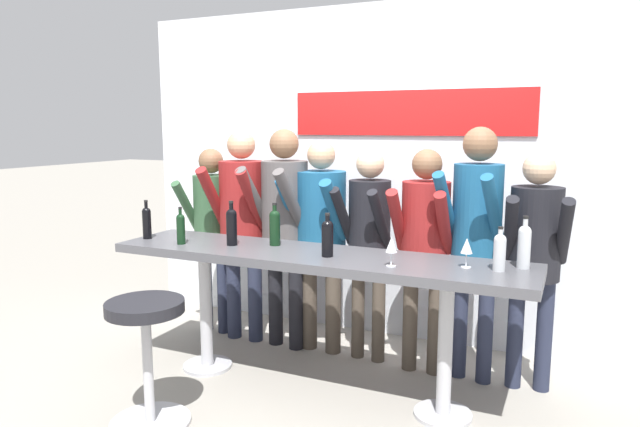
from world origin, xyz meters
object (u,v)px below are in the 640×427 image
at_px(wine_bottle_0, 524,244).
at_px(wine_bottle_2, 500,250).
at_px(person_center_left, 284,214).
at_px(person_center_right, 369,231).
at_px(wine_bottle_1, 232,225).
at_px(wine_glass_0, 391,246).
at_px(person_center, 321,224).
at_px(wine_bottle_5, 327,236).
at_px(bar_stool, 147,342).
at_px(wine_bottle_3, 181,227).
at_px(person_right, 425,236).
at_px(person_rightmost, 535,245).
at_px(person_far_left, 212,219).
at_px(tasting_table, 314,272).
at_px(wine_bottle_6, 147,221).
at_px(wine_glass_1, 467,247).
at_px(wine_bottle_4, 275,226).
at_px(person_left, 242,212).
at_px(person_far_right, 476,225).

distance_m(wine_bottle_0, wine_bottle_2, 0.17).
xyz_separation_m(person_center_left, person_center_right, (0.70, 0.03, -0.09)).
bearing_deg(wine_bottle_1, wine_glass_0, -5.98).
height_order(person_center, person_center_right, person_center).
bearing_deg(wine_bottle_5, bar_stool, -137.05).
distance_m(wine_bottle_2, wine_bottle_3, 2.15).
bearing_deg(person_center, person_right, -2.14).
bearing_deg(wine_bottle_3, wine_bottle_1, 18.11).
distance_m(wine_bottle_2, wine_glass_0, 0.62).
distance_m(person_center_right, person_rightmost, 1.17).
height_order(person_far_left, person_rightmost, person_rightmost).
relative_size(person_center_left, wine_glass_0, 9.92).
distance_m(person_center_right, wine_glass_0, 0.88).
bearing_deg(tasting_table, person_rightmost, 24.89).
bearing_deg(wine_bottle_0, person_right, 147.60).
xyz_separation_m(wine_bottle_1, wine_bottle_6, (-0.70, -0.06, -0.01)).
relative_size(tasting_table, wine_glass_1, 16.02).
height_order(tasting_table, wine_glass_1, wine_glass_1).
height_order(tasting_table, wine_bottle_4, wine_bottle_4).
distance_m(person_left, wine_bottle_6, 0.78).
height_order(wine_bottle_4, wine_bottle_5, wine_bottle_4).
bearing_deg(wine_bottle_4, wine_bottle_5, -19.14).
height_order(person_far_right, wine_glass_0, person_far_right).
bearing_deg(wine_bottle_5, wine_bottle_1, 176.73).
xyz_separation_m(bar_stool, person_right, (1.30, 1.41, 0.49)).
height_order(wine_bottle_1, wine_bottle_2, wine_bottle_1).
distance_m(wine_bottle_2, wine_bottle_6, 2.50).
bearing_deg(person_center_right, wine_bottle_2, -26.46).
bearing_deg(person_rightmost, wine_bottle_1, -168.85).
height_order(person_rightmost, wine_bottle_3, person_rightmost).
distance_m(wine_bottle_3, wine_glass_1, 1.97).
height_order(bar_stool, person_far_right, person_far_right).
relative_size(bar_stool, person_right, 0.47).
distance_m(wine_bottle_5, wine_glass_0, 0.46).
relative_size(bar_stool, wine_bottle_6, 2.67).
distance_m(person_center_left, wine_bottle_5, 0.93).
xyz_separation_m(person_far_right, wine_bottle_3, (-1.92, -0.72, -0.04)).
relative_size(person_rightmost, wine_glass_0, 9.12).
distance_m(person_left, person_center, 0.69).
bearing_deg(wine_bottle_4, person_right, 26.63).
relative_size(person_center, wine_bottle_2, 6.45).
distance_m(person_center_left, person_center_right, 0.70).
relative_size(person_right, wine_glass_0, 9.17).
height_order(person_center, wine_bottle_6, person_center).
bearing_deg(person_center_right, wine_glass_0, -57.01).
bearing_deg(person_right, bar_stool, -132.75).
bearing_deg(wine_bottle_5, wine_bottle_6, -179.29).
xyz_separation_m(person_center, wine_bottle_4, (-0.11, -0.53, 0.06)).
xyz_separation_m(person_right, wine_bottle_1, (-1.22, -0.60, 0.09)).
bearing_deg(person_left, wine_bottle_0, -13.81).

